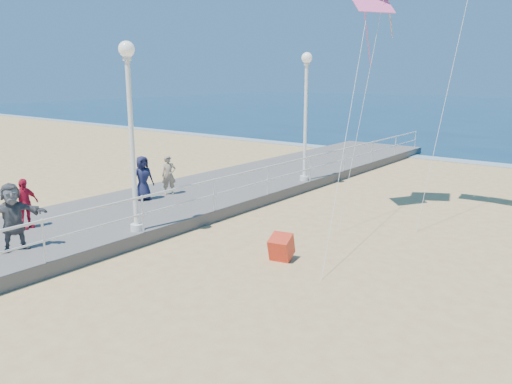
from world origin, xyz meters
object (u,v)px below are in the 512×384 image
Objects in this scene: lamp_post_far at (306,104)px; box_kite at (281,249)px; spectator_3 at (24,204)px; spectator_6 at (169,175)px; lamp_post_mid at (131,118)px; spectator_5 at (13,217)px; spectator_4 at (143,178)px.

box_kite is at bearing -61.37° from lamp_post_far.
spectator_3 is 5.54m from spectator_6.
lamp_post_mid is 5.18m from spectator_6.
spectator_5 is at bearing -129.43° from spectator_3.
lamp_post_far is at bearing 90.00° from lamp_post_mid.
lamp_post_far is 9.17m from box_kite.
spectator_3 is (-2.76, -1.86, -2.51)m from lamp_post_mid.
lamp_post_far is 6.45m from spectator_6.
box_kite is (4.09, -7.49, -3.36)m from lamp_post_far.
lamp_post_far is 12.26m from spectator_5.
box_kite is at bearing -68.05° from spectator_3.
spectator_5 reaches higher than spectator_4.
lamp_post_far reaches higher than spectator_4.
spectator_3 is 7.68m from box_kite.
spectator_4 is 5.70m from spectator_5.
spectator_6 is at bearing 30.05° from spectator_5.
lamp_post_far is 3.01× the size of spectator_5.
spectator_5 is 6.81m from spectator_6.
spectator_3 is 2.50× the size of box_kite.
spectator_4 is 0.91× the size of spectator_5.
lamp_post_mid is 9.00m from lamp_post_far.
spectator_4 is at bearing 157.97° from box_kite.
spectator_5 is at bearing -111.69° from lamp_post_mid.
spectator_6 is 7.12m from box_kite.
spectator_5 is (-1.18, -11.97, -2.38)m from lamp_post_far.
spectator_4 is at bearing -150.25° from spectator_6.
spectator_3 is 1.01× the size of spectator_6.
spectator_3 is 4.37m from spectator_4.
lamp_post_far reaches higher than box_kite.
box_kite is at bearing -73.95° from spectator_6.
spectator_6 is at bearing -5.55° from spectator_3.
lamp_post_far is 3.55× the size of spectator_3.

